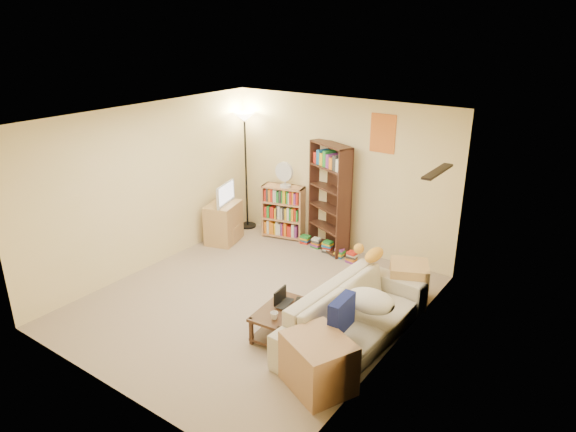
% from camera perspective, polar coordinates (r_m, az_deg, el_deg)
% --- Properties ---
extents(room, '(4.50, 4.54, 2.52)m').
position_cam_1_polar(room, '(6.48, -4.08, 3.15)').
color(room, tan).
rests_on(room, ground).
extents(sofa, '(2.30, 1.09, 0.65)m').
position_cam_1_polar(sofa, '(6.24, 7.44, -10.90)').
color(sofa, beige).
rests_on(sofa, ground).
extents(navy_pillow, '(0.15, 0.43, 0.38)m').
position_cam_1_polar(navy_pillow, '(5.69, 5.97, -10.77)').
color(navy_pillow, navy).
rests_on(navy_pillow, sofa).
extents(cream_blanket, '(0.60, 0.43, 0.26)m').
position_cam_1_polar(cream_blanket, '(6.10, 9.10, -9.30)').
color(cream_blanket, silver).
rests_on(cream_blanket, sofa).
extents(tabby_cat, '(0.51, 0.20, 0.18)m').
position_cam_1_polar(tabby_cat, '(6.83, 9.25, -4.16)').
color(tabby_cat, gold).
rests_on(tabby_cat, sofa).
extents(coffee_table, '(0.51, 0.84, 0.36)m').
position_cam_1_polar(coffee_table, '(6.33, -0.86, -11.32)').
color(coffee_table, '#452B1A').
rests_on(coffee_table, ground).
extents(laptop, '(0.35, 0.28, 0.02)m').
position_cam_1_polar(laptop, '(6.32, 0.02, -9.82)').
color(laptop, black).
rests_on(laptop, coffee_table).
extents(laptop_screen, '(0.03, 0.27, 0.18)m').
position_cam_1_polar(laptop_screen, '(6.32, -0.89, -8.81)').
color(laptop_screen, white).
rests_on(laptop_screen, laptop).
extents(mug, '(0.14, 0.14, 0.09)m').
position_cam_1_polar(mug, '(6.05, -1.54, -11.01)').
color(mug, white).
rests_on(mug, coffee_table).
extents(tv_remote, '(0.09, 0.15, 0.02)m').
position_cam_1_polar(tv_remote, '(6.42, 1.06, -9.33)').
color(tv_remote, black).
rests_on(tv_remote, coffee_table).
extents(tv_stand, '(0.62, 0.74, 0.69)m').
position_cam_1_polar(tv_stand, '(8.88, -7.17, -0.73)').
color(tv_stand, tan).
rests_on(tv_stand, ground).
extents(television, '(0.68, 0.42, 0.37)m').
position_cam_1_polar(television, '(8.71, -7.33, 2.48)').
color(television, black).
rests_on(television, tv_stand).
extents(tall_bookshelf, '(0.85, 0.57, 1.80)m').
position_cam_1_polar(tall_bookshelf, '(8.32, 4.64, 2.31)').
color(tall_bookshelf, '#3A1E16').
rests_on(tall_bookshelf, ground).
extents(short_bookshelf, '(0.78, 0.46, 0.94)m').
position_cam_1_polar(short_bookshelf, '(8.95, -0.48, 0.47)').
color(short_bookshelf, tan).
rests_on(short_bookshelf, ground).
extents(desk_fan, '(0.33, 0.19, 0.45)m').
position_cam_1_polar(desk_fan, '(8.67, -0.39, 4.67)').
color(desk_fan, silver).
rests_on(desk_fan, short_bookshelf).
extents(floor_lamp, '(0.36, 0.36, 2.12)m').
position_cam_1_polar(floor_lamp, '(9.10, -4.80, 8.73)').
color(floor_lamp, black).
rests_on(floor_lamp, ground).
extents(side_table, '(0.66, 0.66, 0.57)m').
position_cam_1_polar(side_table, '(7.15, 13.18, -7.28)').
color(side_table, '#DEB26C').
rests_on(side_table, ground).
extents(end_cabinet, '(0.86, 0.80, 0.57)m').
position_cam_1_polar(end_cabinet, '(5.52, 3.39, -15.99)').
color(end_cabinet, tan).
rests_on(end_cabinet, ground).
extents(book_stacks, '(1.18, 0.34, 0.20)m').
position_cam_1_polar(book_stacks, '(8.49, 4.54, -3.56)').
color(book_stacks, red).
rests_on(book_stacks, ground).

